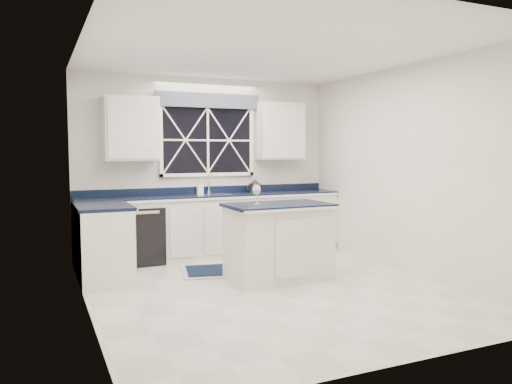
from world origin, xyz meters
name	(u,v)px	position (x,y,z in m)	size (l,w,h in m)	color
ground	(270,289)	(0.00, 0.00, 0.00)	(4.50, 4.50, 0.00)	silver
back_wall	(207,166)	(0.00, 2.25, 1.35)	(4.00, 0.10, 2.70)	beige
base_cabinets	(196,230)	(-0.33, 1.78, 0.45)	(3.99, 1.60, 0.90)	white
countertop	(214,196)	(0.00, 1.95, 0.92)	(3.98, 0.64, 0.04)	black
dishwasher	(140,234)	(-1.10, 1.95, 0.41)	(0.60, 0.58, 0.82)	black
window	(208,135)	(0.00, 2.20, 1.83)	(1.65, 0.09, 1.26)	black
upper_cabinets	(210,130)	(0.00, 2.08, 1.90)	(3.10, 0.34, 0.90)	white
faucet	(209,183)	(0.00, 2.14, 1.10)	(0.05, 0.20, 0.30)	silver
island	(278,241)	(0.28, 0.35, 0.47)	(1.28, 0.79, 0.94)	white
rug	(230,270)	(-0.11, 1.00, 0.01)	(1.41, 1.03, 0.02)	#A6A6A2
kettle	(255,186)	(0.73, 2.08, 1.03)	(0.28, 0.20, 0.20)	#2C2C2F
wine_glass	(257,191)	(0.02, 0.41, 1.11)	(0.10, 0.10, 0.24)	silver
soap_bottle	(200,187)	(-0.15, 2.14, 1.04)	(0.09, 0.09, 0.20)	silver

